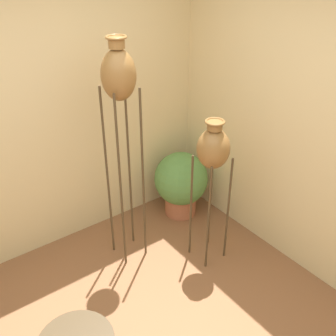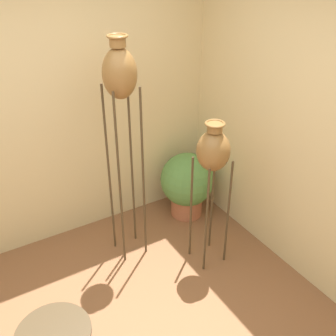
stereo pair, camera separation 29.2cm
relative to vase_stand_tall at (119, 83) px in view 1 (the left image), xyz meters
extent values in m
cube|color=beige|center=(-0.58, 0.60, -0.32)|extent=(7.48, 0.06, 2.70)
cylinder|color=#473823|center=(-0.11, -0.11, -0.85)|extent=(0.02, 0.02, 1.64)
cylinder|color=#473823|center=(0.11, -0.11, -0.85)|extent=(0.02, 0.02, 1.64)
cylinder|color=#473823|center=(-0.11, 0.11, -0.85)|extent=(0.02, 0.02, 1.64)
cylinder|color=#473823|center=(0.11, 0.11, -0.85)|extent=(0.02, 0.02, 1.64)
torus|color=#473823|center=(0.00, 0.00, -0.03)|extent=(0.23, 0.23, 0.02)
ellipsoid|color=olive|center=(0.00, 0.00, 0.06)|extent=(0.27, 0.27, 0.40)
cylinder|color=olive|center=(0.00, 0.00, 0.30)|extent=(0.12, 0.12, 0.08)
torus|color=olive|center=(0.00, 0.00, 0.34)|extent=(0.16, 0.16, 0.02)
cylinder|color=#473823|center=(0.45, -0.59, -1.14)|extent=(0.02, 0.02, 1.05)
cylinder|color=#473823|center=(0.69, -0.59, -1.14)|extent=(0.02, 0.02, 1.05)
cylinder|color=#473823|center=(0.45, -0.35, -1.14)|extent=(0.02, 0.02, 1.05)
cylinder|color=#473823|center=(0.69, -0.35, -1.14)|extent=(0.02, 0.02, 1.05)
torus|color=#473823|center=(0.57, -0.47, -0.61)|extent=(0.24, 0.24, 0.02)
ellipsoid|color=olive|center=(0.57, -0.47, -0.54)|extent=(0.28, 0.28, 0.34)
cylinder|color=olive|center=(0.57, -0.47, -0.33)|extent=(0.12, 0.12, 0.07)
torus|color=olive|center=(0.57, -0.47, -0.30)|extent=(0.16, 0.16, 0.02)
cylinder|color=#B26647|center=(0.78, 0.21, -1.56)|extent=(0.33, 0.33, 0.22)
torus|color=#B26647|center=(0.78, 0.21, -1.45)|extent=(0.37, 0.37, 0.02)
sphere|color=#568E47|center=(0.78, 0.21, -1.24)|extent=(0.56, 0.56, 0.56)
camera|label=1|loc=(-1.43, -2.52, 0.93)|focal=42.00mm
camera|label=2|loc=(-1.19, -2.69, 0.93)|focal=42.00mm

